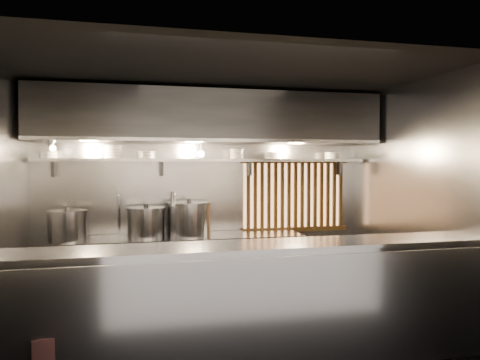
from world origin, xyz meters
name	(u,v)px	position (x,y,z in m)	size (l,w,h in m)	color
floor	(228,333)	(0.00, 0.00, 0.00)	(4.50, 4.50, 0.00)	black
ceiling	(227,73)	(0.00, 0.00, 2.80)	(4.50, 4.50, 0.00)	black
wall_back	(205,195)	(0.00, 1.50, 1.40)	(4.50, 4.50, 0.00)	gray
wall_right	(414,200)	(2.25, 0.00, 1.40)	(3.00, 3.00, 0.00)	gray
serving_counter	(250,308)	(0.00, -0.96, 0.57)	(4.50, 0.56, 1.13)	gray
cooking_bench	(187,270)	(-0.30, 1.13, 0.45)	(3.00, 0.70, 0.90)	gray
bowl_shelf	(207,160)	(0.00, 1.32, 1.88)	(4.40, 0.34, 0.04)	gray
exhaust_hood	(210,118)	(0.00, 1.10, 2.42)	(4.40, 0.81, 0.65)	#2D2D30
wood_screen	(295,195)	(1.30, 1.45, 1.38)	(1.56, 0.09, 1.04)	#FFB472
faucet_left	(119,204)	(-1.15, 1.37, 1.31)	(0.04, 0.30, 0.50)	silver
faucet_right	(173,203)	(-0.45, 1.37, 1.31)	(0.04, 0.30, 0.50)	silver
heat_lamp	(50,143)	(-1.90, 0.85, 2.07)	(0.25, 0.35, 0.20)	gray
pendant_bulb	(201,154)	(-0.10, 1.20, 1.96)	(0.09, 0.09, 0.19)	#2D2D30
stock_pot_left	(68,225)	(-1.75, 1.08, 1.09)	(0.59, 0.59, 0.41)	gray
stock_pot_mid	(146,222)	(-0.82, 1.15, 1.09)	(0.56, 0.56, 0.42)	gray
stock_pot_right	(189,219)	(-0.27, 1.15, 1.12)	(0.70, 0.70, 0.48)	gray
red_placard	(49,360)	(-1.62, -1.22, 0.37)	(0.23, 0.02, 0.32)	red
bowl_stack_0	(49,155)	(-1.99, 1.32, 1.95)	(0.22, 0.22, 0.09)	silver
bowl_stack_1	(113,152)	(-1.22, 1.32, 1.98)	(0.24, 0.24, 0.17)	silver
bowl_stack_2	(146,155)	(-0.80, 1.32, 1.95)	(0.23, 0.23, 0.09)	silver
bowl_stack_3	(237,154)	(0.41, 1.32, 1.97)	(0.20, 0.20, 0.13)	silver
bowl_stack_4	(272,156)	(0.92, 1.32, 1.95)	(0.24, 0.24, 0.09)	silver
bowl_stack_5	(332,156)	(1.81, 1.32, 1.95)	(0.22, 0.22, 0.09)	silver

